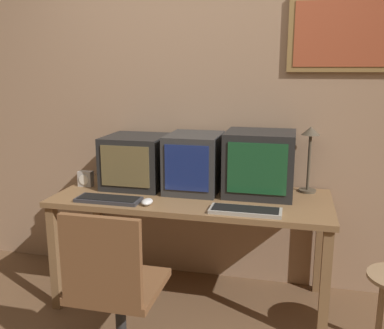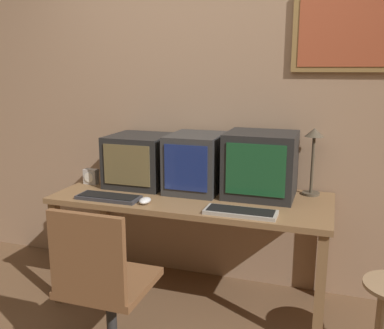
{
  "view_description": "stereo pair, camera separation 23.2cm",
  "coord_description": "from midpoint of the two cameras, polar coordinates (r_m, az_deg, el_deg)",
  "views": [
    {
      "loc": [
        0.64,
        -1.54,
        1.57
      ],
      "look_at": [
        0.0,
        1.09,
        0.96
      ],
      "focal_mm": 40.0,
      "sensor_mm": 36.0,
      "label": 1
    },
    {
      "loc": [
        0.86,
        -1.47,
        1.57
      ],
      "look_at": [
        0.0,
        1.09,
        0.96
      ],
      "focal_mm": 40.0,
      "sensor_mm": 36.0,
      "label": 2
    }
  ],
  "objects": [
    {
      "name": "monitor_left",
      "position": [
        3.06,
        -9.63,
        0.44
      ],
      "size": [
        0.41,
        0.42,
        0.36
      ],
      "color": "black",
      "rests_on": "desk"
    },
    {
      "name": "desk_lamp",
      "position": [
        2.91,
        13.29,
        2.42
      ],
      "size": [
        0.12,
        0.12,
        0.45
      ],
      "color": "#4C4233",
      "rests_on": "desk"
    },
    {
      "name": "desk_clock",
      "position": [
        3.16,
        -16.06,
        -1.85
      ],
      "size": [
        0.1,
        0.06,
        0.11
      ],
      "color": "#B7B2AD",
      "rests_on": "desk"
    },
    {
      "name": "desk",
      "position": [
        2.85,
        -2.34,
        -5.68
      ],
      "size": [
        1.79,
        0.73,
        0.75
      ],
      "color": "olive",
      "rests_on": "ground_plane"
    },
    {
      "name": "keyboard_side",
      "position": [
        2.5,
        4.5,
        -6.18
      ],
      "size": [
        0.42,
        0.16,
        0.03
      ],
      "color": "#A8A399",
      "rests_on": "desk"
    },
    {
      "name": "monitor_right",
      "position": [
        2.82,
        6.7,
        0.14
      ],
      "size": [
        0.44,
        0.4,
        0.42
      ],
      "color": "black",
      "rests_on": "desk"
    },
    {
      "name": "monitor_center",
      "position": [
        2.9,
        -2.0,
        0.25
      ],
      "size": [
        0.35,
        0.43,
        0.39
      ],
      "color": "#333333",
      "rests_on": "desk"
    },
    {
      "name": "keyboard_main",
      "position": [
        2.78,
        -13.43,
        -4.56
      ],
      "size": [
        0.41,
        0.15,
        0.03
      ],
      "color": "#333338",
      "rests_on": "desk"
    },
    {
      "name": "office_chair",
      "position": [
        2.34,
        -13.13,
        -17.55
      ],
      "size": [
        0.46,
        0.46,
        0.92
      ],
      "color": "black",
      "rests_on": "ground_plane"
    },
    {
      "name": "mouse_near_keyboard",
      "position": [
        2.66,
        -8.51,
        -4.97
      ],
      "size": [
        0.07,
        0.1,
        0.04
      ],
      "color": "silver",
      "rests_on": "desk"
    },
    {
      "name": "wall_back",
      "position": [
        3.11,
        -0.2,
        7.79
      ],
      "size": [
        8.0,
        0.08,
        2.6
      ],
      "color": "tan",
      "rests_on": "ground_plane"
    }
  ]
}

